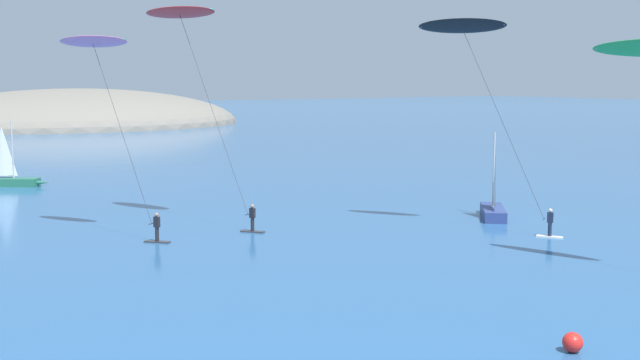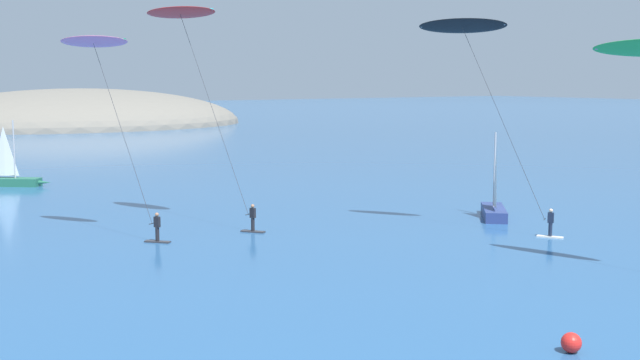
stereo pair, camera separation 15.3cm
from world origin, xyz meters
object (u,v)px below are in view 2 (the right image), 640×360
at_px(kitesurfer_pink, 99,58).
at_px(marker_buoy, 571,343).
at_px(sailboat_near, 494,208).
at_px(kitesurfer_red, 185,26).
at_px(kitesurfer_black, 469,41).
at_px(sailboat_far, 16,179).

xyz_separation_m(kitesurfer_pink, marker_buoy, (6.38, -28.52, -10.03)).
xyz_separation_m(sailboat_near, kitesurfer_red, (-17.97, 9.31, 11.86)).
relative_size(kitesurfer_red, kitesurfer_black, 1.07).
height_order(kitesurfer_red, kitesurfer_black, kitesurfer_red).
xyz_separation_m(sailboat_near, kitesurfer_black, (-5.09, -2.53, 10.81)).
distance_m(kitesurfer_pink, marker_buoy, 30.90).
bearing_deg(kitesurfer_pink, sailboat_near, -18.40).
bearing_deg(kitesurfer_pink, marker_buoy, -77.39).
relative_size(sailboat_near, kitesurfer_pink, 0.49).
distance_m(sailboat_near, kitesurfer_red, 23.46).
distance_m(kitesurfer_red, marker_buoy, 32.24).
xyz_separation_m(sailboat_near, sailboat_far, (-22.87, 34.11, 0.00)).
distance_m(sailboat_far, kitesurfer_pink, 27.92).
bearing_deg(marker_buoy, kitesurfer_red, 90.79).
xyz_separation_m(sailboat_near, kitesurfer_pink, (-23.94, 7.97, 9.74)).
xyz_separation_m(kitesurfer_black, kitesurfer_pink, (-18.85, 10.50, -1.07)).
height_order(sailboat_far, kitesurfer_pink, kitesurfer_pink).
bearing_deg(kitesurfer_black, kitesurfer_red, 137.41).
bearing_deg(sailboat_near, kitesurfer_pink, 161.60).
xyz_separation_m(sailboat_far, kitesurfer_black, (17.78, -36.64, 10.81)).
relative_size(kitesurfer_black, marker_buoy, 18.33).
height_order(sailboat_far, kitesurfer_black, kitesurfer_black).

